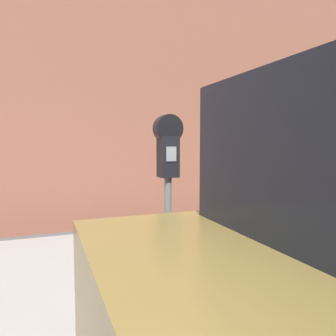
% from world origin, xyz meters
% --- Properties ---
extents(sidewalk, '(24.00, 2.80, 0.13)m').
position_xyz_m(sidewalk, '(0.00, 2.20, 0.07)').
color(sidewalk, '#ADAAA3').
rests_on(sidewalk, ground_plane).
extents(building_facade, '(24.00, 0.30, 5.96)m').
position_xyz_m(building_facade, '(0.00, 4.41, 2.98)').
color(building_facade, '#935642').
rests_on(building_facade, ground_plane).
extents(parking_meter, '(0.23, 0.15, 1.54)m').
position_xyz_m(parking_meter, '(-0.51, 1.28, 1.25)').
color(parking_meter, slate).
rests_on(parking_meter, sidewalk).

